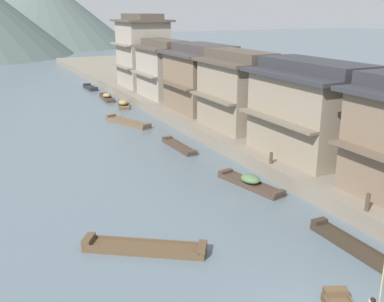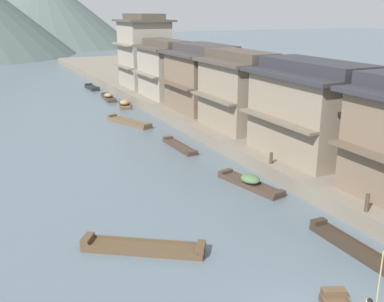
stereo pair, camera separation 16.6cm
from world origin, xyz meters
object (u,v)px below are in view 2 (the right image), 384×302
boat_upstream_distant (356,249)px  house_waterfront_second (313,110)px  boat_moored_second (108,97)px  house_waterfront_narrow (204,78)px  boat_crossing_west (250,183)px  mooring_post_dock_near (367,203)px  mooring_post_dock_mid (271,158)px  boat_midriver_drifting (125,104)px  house_waterfront_far (165,69)px  boat_moored_third (92,88)px  house_waterfront_end (144,51)px  boat_moored_nearest (129,122)px  house_waterfront_tall (239,91)px  boat_moored_far (143,248)px  boat_midriver_upstream (179,146)px

boat_upstream_distant → house_waterfront_second: size_ratio=0.63×
boat_moored_second → house_waterfront_narrow: bearing=-68.1°
boat_moored_second → boat_crossing_west: boat_moored_second is taller
boat_upstream_distant → mooring_post_dock_near: mooring_post_dock_near is taller
house_waterfront_narrow → mooring_post_dock_mid: 16.73m
boat_crossing_west → house_waterfront_second: 6.66m
boat_midriver_drifting → mooring_post_dock_near: bearing=-87.2°
boat_crossing_west → house_waterfront_far: (4.93, 24.94, 3.66)m
boat_moored_third → house_waterfront_narrow: 22.84m
boat_midriver_drifting → house_waterfront_far: size_ratio=0.53×
boat_upstream_distant → house_waterfront_end: (5.32, 41.14, 5.05)m
boat_moored_nearest → house_waterfront_second: size_ratio=0.68×
boat_crossing_west → mooring_post_dock_mid: mooring_post_dock_mid is taller
boat_moored_third → mooring_post_dock_mid: bearing=-87.0°
boat_moored_second → boat_upstream_distant: 39.26m
boat_moored_third → mooring_post_dock_near: 45.81m
boat_midriver_drifting → house_waterfront_narrow: bearing=-59.7°
house_waterfront_tall → boat_moored_third: bearing=99.7°
boat_upstream_distant → house_waterfront_end: size_ratio=0.60×
boat_crossing_west → house_waterfront_second: size_ratio=0.59×
boat_moored_third → boat_moored_far: 43.96m
house_waterfront_far → house_waterfront_end: 7.80m
boat_moored_second → boat_moored_far: boat_moored_second is taller
boat_midriver_upstream → house_waterfront_end: size_ratio=0.53×
house_waterfront_tall → house_waterfront_far: 15.34m
house_waterfront_tall → house_waterfront_narrow: bearing=85.2°
boat_moored_third → mooring_post_dock_near: bearing=-87.5°
boat_moored_third → mooring_post_dock_mid: 38.03m
boat_midriver_drifting → boat_upstream_distant: 34.29m
boat_moored_third → mooring_post_dock_mid: size_ratio=5.42×
house_waterfront_end → boat_moored_third: bearing=130.8°
boat_midriver_upstream → house_waterfront_narrow: bearing=52.0°
boat_moored_nearest → house_waterfront_second: house_waterfront_second is taller
house_waterfront_tall → mooring_post_dock_near: bearing=-100.1°
boat_moored_third → boat_midriver_upstream: bearing=-91.1°
boat_midriver_upstream → house_waterfront_far: 17.24m
house_waterfront_tall → house_waterfront_end: (0.32, 23.02, 1.30)m
boat_midriver_drifting → boat_crossing_west: (-0.40, -25.78, -0.03)m
boat_midriver_drifting → house_waterfront_tall: house_waterfront_tall is taller
boat_upstream_distant → mooring_post_dock_near: bearing=36.5°
boat_midriver_drifting → house_waterfront_second: 25.26m
boat_crossing_west → house_waterfront_narrow: size_ratio=0.65×
house_waterfront_second → house_waterfront_tall: 8.33m
boat_moored_nearest → boat_moored_far: boat_moored_far is taller
boat_midriver_drifting → house_waterfront_tall: (4.57, -16.17, 3.63)m
house_waterfront_end → mooring_post_dock_mid: (-3.30, -31.85, -3.94)m
boat_moored_nearest → house_waterfront_narrow: bearing=-8.7°
house_waterfront_narrow → house_waterfront_tall: bearing=-94.8°
boat_moored_far → house_waterfront_far: (13.25, 29.37, 3.74)m
boat_moored_nearest → boat_moored_far: 23.41m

